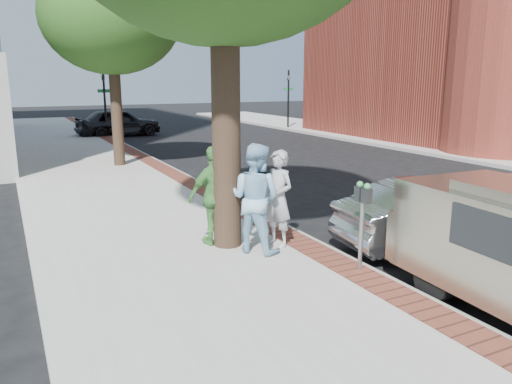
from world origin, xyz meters
TOP-DOWN VIEW (x-y plane):
  - ground at (0.00, 0.00)m, footprint 120.00×120.00m
  - sidewalk at (-1.50, 8.00)m, footprint 5.00×60.00m
  - brick_strip at (0.70, 8.00)m, footprint 0.60×60.00m
  - curb at (1.05, 8.00)m, footprint 0.10×60.00m
  - sidewalk_far at (14.50, 8.00)m, footprint 5.00×60.00m
  - church at (20.98, 13.13)m, footprint 19.00×16.00m
  - signal_near at (0.90, 22.00)m, footprint 0.70×0.15m
  - signal_far at (12.50, 22.00)m, footprint 0.70×0.15m
  - tree_far at (-0.50, 12.00)m, footprint 4.80×4.80m
  - parking_meter at (0.82, -0.26)m, footprint 0.12×0.32m
  - person_gray at (0.24, 1.45)m, footprint 0.58×0.75m
  - person_officer at (-0.29, 1.36)m, footprint 1.16×1.21m
  - person_green at (-0.75, 2.07)m, footprint 1.14×0.56m
  - sedan_silver at (3.13, 0.33)m, footprint 4.11×1.79m
  - bg_car at (1.74, 22.89)m, footprint 4.92×2.51m

SIDE VIEW (x-z plane):
  - ground at x=0.00m, z-range 0.00..0.00m
  - sidewalk at x=-1.50m, z-range 0.00..0.15m
  - curb at x=1.05m, z-range 0.00..0.15m
  - sidewalk_far at x=14.50m, z-range 0.00..0.15m
  - brick_strip at x=0.70m, z-range 0.15..0.16m
  - sedan_silver at x=3.13m, z-range 0.00..1.31m
  - bg_car at x=1.74m, z-range 0.00..1.60m
  - person_gray at x=0.24m, z-range 0.15..1.96m
  - person_green at x=-0.75m, z-range 0.15..2.03m
  - person_officer at x=-0.29m, z-range 0.15..2.12m
  - parking_meter at x=0.82m, z-range 0.47..1.94m
  - signal_near at x=0.90m, z-range 0.35..4.15m
  - signal_far at x=12.50m, z-range 0.35..4.15m
  - tree_far at x=-0.50m, z-range 1.73..8.87m
  - church at x=20.98m, z-range -2.94..17.46m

